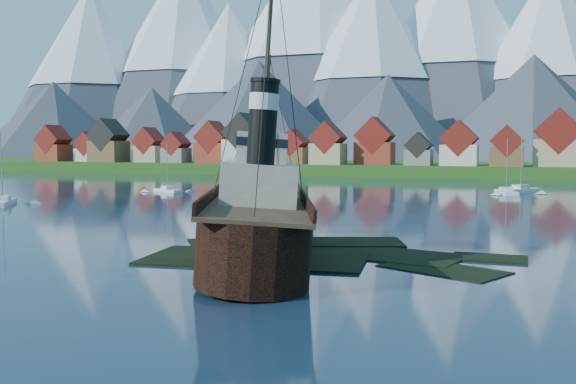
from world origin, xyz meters
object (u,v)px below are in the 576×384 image
(sailboat_a, at_px, (3,203))
(sailboat_c, at_px, (167,191))
(tugboat_wreck, at_px, (263,219))
(sailboat_d, at_px, (521,191))
(sailboat_e, at_px, (506,193))

(sailboat_a, relative_size, sailboat_c, 1.15)
(tugboat_wreck, xyz_separation_m, sailboat_d, (19.50, 84.36, -2.91))
(sailboat_c, distance_m, sailboat_d, 69.63)
(tugboat_wreck, xyz_separation_m, sailboat_e, (16.96, 79.56, -2.97))
(tugboat_wreck, relative_size, sailboat_a, 2.73)
(sailboat_d, height_order, sailboat_e, sailboat_d)
(sailboat_e, bearing_deg, sailboat_d, 46.47)
(tugboat_wreck, height_order, sailboat_a, tugboat_wreck)
(tugboat_wreck, distance_m, sailboat_a, 63.13)
(sailboat_e, bearing_deg, sailboat_c, -179.48)
(sailboat_c, height_order, sailboat_d, sailboat_d)
(sailboat_a, height_order, sailboat_e, sailboat_a)
(sailboat_c, bearing_deg, tugboat_wreck, -114.19)
(tugboat_wreck, bearing_deg, sailboat_a, 131.06)
(sailboat_d, bearing_deg, sailboat_a, -104.41)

